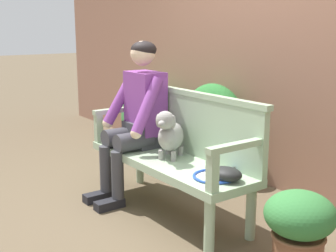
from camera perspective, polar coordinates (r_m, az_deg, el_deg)
name	(u,v)px	position (r m, az deg, el deg)	size (l,w,h in m)	color
ground_plane	(168,211)	(3.59, 0.00, -10.79)	(40.00, 40.00, 0.00)	brown
brick_garden_fence	(280,68)	(4.16, 14.08, 7.16)	(8.00, 0.30, 2.12)	#936651
hedge_bush_mid_right	(213,129)	(4.36, 5.70, -0.44)	(0.81, 0.50, 0.89)	#286B2D
hedge_bush_mid_left	(155,119)	(5.08, -1.64, 0.91)	(0.98, 0.69, 0.79)	#337538
hedge_bush_far_right	(157,128)	(5.15, -1.46, -0.26)	(0.79, 0.76, 0.56)	#286B2D
garden_bench	(168,165)	(3.46, 0.00, -5.02)	(1.57, 0.49, 0.44)	#9EB793
bench_backrest	(190,122)	(3.51, 2.86, 0.52)	(1.61, 0.06, 0.50)	#9EB793
bench_armrest_left_end	(110,118)	(3.96, -7.32, 1.05)	(0.06, 0.49, 0.28)	#9EB793
bench_armrest_right_end	(227,157)	(2.78, 7.53, -3.94)	(0.06, 0.49, 0.28)	#9EB793
person_seated	(137,114)	(3.71, -3.93, 1.50)	(0.56, 0.65, 1.31)	black
dog_on_bench	(170,134)	(3.38, 0.20, -1.02)	(0.30, 0.37, 0.38)	gray
tennis_racket	(217,175)	(3.04, 6.25, -6.25)	(0.32, 0.57, 0.03)	blue
baseball_glove	(226,174)	(2.96, 7.42, -6.05)	(0.22, 0.17, 0.09)	black
potted_plant	(299,225)	(2.83, 16.33, -11.99)	(0.43, 0.43, 0.48)	brown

